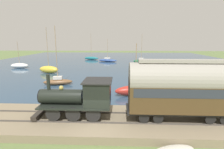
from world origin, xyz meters
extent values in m
plane|color=#607542|center=(0.00, 0.00, 0.00)|extent=(200.00, 200.00, 0.00)
cube|color=#2D4760|center=(44.53, 0.00, 0.00)|extent=(80.00, 80.00, 0.01)
cube|color=#84755B|center=(1.33, 0.00, 0.30)|extent=(5.79, 56.00, 0.59)
cube|color=#4C4742|center=(0.39, 0.00, 0.65)|extent=(0.07, 54.88, 0.12)
cube|color=#4C4742|center=(2.28, 0.00, 0.65)|extent=(0.07, 54.88, 0.12)
cylinder|color=black|center=(0.39, 0.30, 1.28)|extent=(0.12, 1.13, 1.13)
cylinder|color=black|center=(2.28, 0.30, 1.28)|extent=(0.12, 1.13, 1.13)
cylinder|color=black|center=(0.39, 1.84, 1.28)|extent=(0.12, 1.13, 1.13)
cylinder|color=black|center=(2.28, 1.84, 1.28)|extent=(0.12, 1.13, 1.13)
cylinder|color=black|center=(0.39, 3.37, 1.28)|extent=(0.12, 1.13, 1.13)
cylinder|color=black|center=(2.28, 3.37, 1.28)|extent=(0.12, 1.13, 1.13)
cube|color=black|center=(1.33, 1.84, 1.73)|extent=(2.38, 5.59, 0.12)
cylinder|color=black|center=(1.33, 2.96, 2.37)|extent=(1.16, 3.35, 1.16)
cylinder|color=black|center=(1.33, 4.67, 2.37)|extent=(1.10, 0.08, 1.10)
cylinder|color=black|center=(1.33, 3.96, 3.57)|extent=(0.27, 0.27, 1.23)
sphere|color=tan|center=(1.33, 2.96, 3.09)|extent=(0.36, 0.36, 0.36)
cube|color=black|center=(1.33, 0.02, 2.72)|extent=(2.28, 1.95, 1.86)
cube|color=#282828|center=(1.33, 0.02, 3.70)|extent=(2.48, 2.19, 0.10)
cube|color=#2D2823|center=(1.33, 4.88, 0.89)|extent=(2.18, 0.44, 0.32)
cylinder|color=black|center=(2.28, -9.44, 1.09)|extent=(0.12, 0.76, 0.76)
cylinder|color=black|center=(0.39, -8.38, 1.09)|extent=(0.12, 0.76, 0.76)
cylinder|color=black|center=(2.28, -8.38, 1.09)|extent=(0.12, 0.76, 0.76)
cylinder|color=black|center=(0.39, -4.57, 1.09)|extent=(0.12, 0.76, 0.76)
cylinder|color=black|center=(2.28, -4.57, 1.09)|extent=(0.12, 0.76, 0.76)
cylinder|color=black|center=(0.39, -3.51, 1.09)|extent=(0.12, 0.76, 0.76)
cylinder|color=black|center=(2.28, -3.51, 1.09)|extent=(0.12, 0.76, 0.76)
cube|color=black|center=(1.33, -6.48, 1.40)|extent=(2.19, 8.46, 0.16)
cube|color=#4C381E|center=(1.33, -6.48, 2.67)|extent=(2.44, 8.12, 2.39)
cube|color=#2D333D|center=(1.33, -6.48, 3.09)|extent=(2.47, 7.62, 0.67)
cylinder|color=gray|center=(1.33, -6.48, 3.86)|extent=(2.56, 8.12, 2.56)
cube|color=gray|center=(1.33, -6.48, 5.26)|extent=(0.85, 6.77, 0.24)
ellipsoid|color=#B72D23|center=(9.29, -3.67, 0.65)|extent=(2.69, 5.43, 1.28)
cylinder|color=#9E8460|center=(9.29, -3.67, 3.86)|extent=(0.10, 0.10, 5.15)
cube|color=silver|center=(9.29, -3.67, 1.51)|extent=(1.22, 1.74, 0.45)
ellipsoid|color=#1E707A|center=(48.70, 8.15, 0.55)|extent=(2.62, 5.34, 1.09)
cylinder|color=#9E8460|center=(48.70, 8.15, 5.06)|extent=(0.10, 0.10, 7.92)
ellipsoid|color=brown|center=(13.95, 7.80, 0.44)|extent=(2.17, 4.56, 0.87)
cylinder|color=#9E8460|center=(13.95, 7.80, 4.87)|extent=(0.10, 0.10, 7.97)
cube|color=silver|center=(13.95, 7.80, 1.11)|extent=(1.06, 1.45, 0.45)
ellipsoid|color=#236B42|center=(39.79, -8.12, 0.58)|extent=(2.48, 4.81, 1.15)
cylinder|color=#9E8460|center=(39.79, -8.12, 4.84)|extent=(0.10, 0.10, 7.36)
cube|color=silver|center=(39.79, -8.12, 1.39)|extent=(1.20, 1.54, 0.45)
ellipsoid|color=white|center=(29.64, 22.89, 0.62)|extent=(1.84, 4.38, 1.22)
cylinder|color=#9E8460|center=(29.64, 22.89, 3.84)|extent=(0.10, 0.10, 5.22)
ellipsoid|color=#335199|center=(43.53, 2.11, 0.43)|extent=(3.44, 6.37, 0.84)
cylinder|color=#9E8460|center=(43.53, 2.11, 3.97)|extent=(0.10, 0.10, 6.24)
cube|color=silver|center=(43.53, 2.11, 1.08)|extent=(1.53, 2.06, 0.45)
ellipsoid|color=gold|center=(23.65, 13.12, 0.75)|extent=(2.77, 4.73, 1.48)
cylinder|color=#9E8460|center=(23.65, 13.12, 5.43)|extent=(0.10, 0.10, 7.89)
ellipsoid|color=silver|center=(10.28, 1.47, 0.17)|extent=(1.03, 2.98, 0.33)
ellipsoid|color=silver|center=(7.05, -10.93, 0.18)|extent=(1.85, 2.31, 0.34)
ellipsoid|color=silver|center=(13.04, -9.71, 0.22)|extent=(1.07, 2.34, 0.42)
ellipsoid|color=#B7B2A3|center=(14.15, 1.45, 0.19)|extent=(1.25, 2.38, 0.37)
camera|label=1|loc=(-11.86, -1.64, 6.82)|focal=28.00mm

